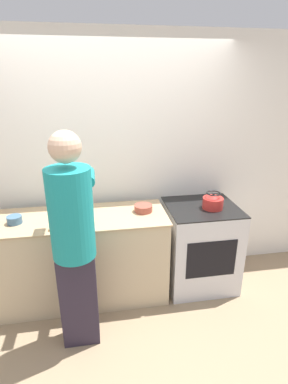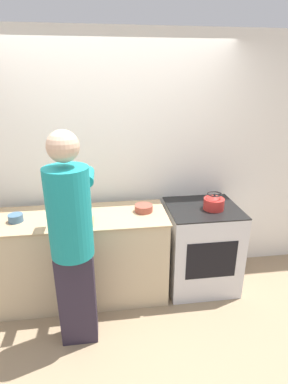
{
  "view_description": "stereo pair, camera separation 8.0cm",
  "coord_description": "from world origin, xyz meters",
  "px_view_note": "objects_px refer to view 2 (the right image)",
  "views": [
    {
      "loc": [
        -0.15,
        -2.34,
        2.14
      ],
      "look_at": [
        0.28,
        0.21,
        1.15
      ],
      "focal_mm": 28.0,
      "sensor_mm": 36.0,
      "label": 1
    },
    {
      "loc": [
        -0.07,
        -2.36,
        2.14
      ],
      "look_at": [
        0.28,
        0.21,
        1.15
      ],
      "focal_mm": 28.0,
      "sensor_mm": 36.0,
      "label": 2
    }
  ],
  "objects_px": {
    "kettle": "(214,203)",
    "person": "(72,236)",
    "bowl_prep": "(16,218)",
    "knife": "(74,223)",
    "oven": "(200,246)",
    "cutting_board": "(72,223)"
  },
  "relations": [
    {
      "from": "kettle",
      "to": "person",
      "type": "bearing_deg",
      "value": -158.4
    },
    {
      "from": "person",
      "to": "knife",
      "type": "distance_m",
      "value": 0.39
    },
    {
      "from": "person",
      "to": "knife",
      "type": "height_order",
      "value": "person"
    },
    {
      "from": "person",
      "to": "cutting_board",
      "type": "xyz_separation_m",
      "value": [
        -0.04,
        0.41,
        -0.08
      ]
    },
    {
      "from": "oven",
      "to": "person",
      "type": "distance_m",
      "value": 1.49
    },
    {
      "from": "oven",
      "to": "kettle",
      "type": "relative_size",
      "value": 4.43
    },
    {
      "from": "cutting_board",
      "to": "knife",
      "type": "relative_size",
      "value": 2.03
    },
    {
      "from": "cutting_board",
      "to": "bowl_prep",
      "type": "xyz_separation_m",
      "value": [
        -0.51,
        0.12,
        0.03
      ]
    },
    {
      "from": "person",
      "to": "bowl_prep",
      "type": "relative_size",
      "value": 13.65
    },
    {
      "from": "kettle",
      "to": "bowl_prep",
      "type": "bearing_deg",
      "value": -179.81
    },
    {
      "from": "person",
      "to": "kettle",
      "type": "distance_m",
      "value": 1.44
    },
    {
      "from": "oven",
      "to": "cutting_board",
      "type": "height_order",
      "value": "cutting_board"
    },
    {
      "from": "cutting_board",
      "to": "bowl_prep",
      "type": "height_order",
      "value": "bowl_prep"
    },
    {
      "from": "cutting_board",
      "to": "kettle",
      "type": "xyz_separation_m",
      "value": [
        1.38,
        0.13,
        0.07
      ]
    },
    {
      "from": "oven",
      "to": "kettle",
      "type": "bearing_deg",
      "value": -34.84
    },
    {
      "from": "cutting_board",
      "to": "knife",
      "type": "bearing_deg",
      "value": -49.3
    },
    {
      "from": "oven",
      "to": "bowl_prep",
      "type": "xyz_separation_m",
      "value": [
        -1.81,
        -0.06,
        0.48
      ]
    },
    {
      "from": "oven",
      "to": "person",
      "type": "xyz_separation_m",
      "value": [
        -1.26,
        -0.59,
        0.54
      ]
    },
    {
      "from": "oven",
      "to": "bowl_prep",
      "type": "bearing_deg",
      "value": -177.96
    },
    {
      "from": "oven",
      "to": "cutting_board",
      "type": "distance_m",
      "value": 1.39
    },
    {
      "from": "oven",
      "to": "person",
      "type": "height_order",
      "value": "person"
    },
    {
      "from": "oven",
      "to": "cutting_board",
      "type": "bearing_deg",
      "value": -171.92
    }
  ]
}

